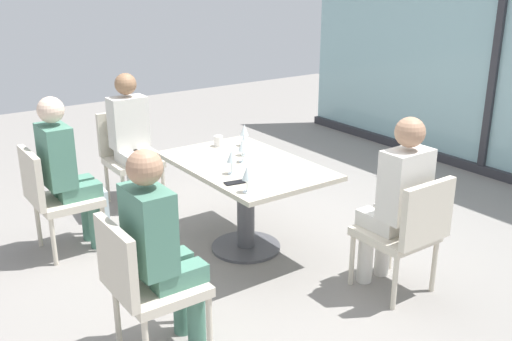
{
  "coord_description": "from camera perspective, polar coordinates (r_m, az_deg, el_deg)",
  "views": [
    {
      "loc": [
        3.53,
        -2.4,
        2.15
      ],
      "look_at": [
        0.0,
        0.1,
        0.65
      ],
      "focal_mm": 40.78,
      "sensor_mm": 36.0,
      "label": 1
    }
  ],
  "objects": [
    {
      "name": "dining_table_main",
      "position": [
        4.56,
        -1.03,
        -1.41
      ],
      "size": [
        1.35,
        0.88,
        0.73
      ],
      "color": "#BCB29E",
      "rests_on": "ground_plane"
    },
    {
      "name": "person_front_right",
      "position": [
        3.33,
        -9.43,
        -7.02
      ],
      "size": [
        0.34,
        0.39,
        1.26
      ],
      "color": "#4C7F6B",
      "rests_on": "ground_plane"
    },
    {
      "name": "wine_glass_0",
      "position": [
        4.49,
        -1.27,
        2.45
      ],
      "size": [
        0.07,
        0.07,
        0.18
      ],
      "color": "silver",
      "rests_on": "dining_table_main"
    },
    {
      "name": "wine_glass_1",
      "position": [
        4.65,
        -1.13,
        3.04
      ],
      "size": [
        0.07,
        0.07,
        0.18
      ],
      "color": "silver",
      "rests_on": "dining_table_main"
    },
    {
      "name": "person_far_right",
      "position": [
        4.05,
        13.68,
        -2.44
      ],
      "size": [
        0.39,
        0.34,
        1.26
      ],
      "color": "silver",
      "rests_on": "ground_plane"
    },
    {
      "name": "chair_far_right",
      "position": [
        4.06,
        14.61,
        -5.56
      ],
      "size": [
        0.5,
        0.46,
        0.87
      ],
      "color": "beige",
      "rests_on": "ground_plane"
    },
    {
      "name": "person_side_end",
      "position": [
        5.53,
        -12.09,
        3.51
      ],
      "size": [
        0.39,
        0.34,
        1.26
      ],
      "color": "silver",
      "rests_on": "ground_plane"
    },
    {
      "name": "window_wall_backdrop",
      "position": [
        6.68,
        22.53,
        9.63
      ],
      "size": [
        5.53,
        0.1,
        2.7
      ],
      "color": "#8EB7BC",
      "rests_on": "ground_plane"
    },
    {
      "name": "chair_front_right",
      "position": [
        3.38,
        -10.93,
        -10.55
      ],
      "size": [
        0.46,
        0.5,
        0.87
      ],
      "color": "beige",
      "rests_on": "ground_plane"
    },
    {
      "name": "coffee_cup",
      "position": [
        4.93,
        -3.7,
        2.9
      ],
      "size": [
        0.08,
        0.08,
        0.09
      ],
      "primitive_type": "cylinder",
      "color": "white",
      "rests_on": "dining_table_main"
    },
    {
      "name": "wine_glass_4",
      "position": [
        3.87,
        -0.89,
        -0.32
      ],
      "size": [
        0.07,
        0.07,
        0.18
      ],
      "color": "silver",
      "rests_on": "dining_table_main"
    },
    {
      "name": "handbag_0",
      "position": [
        5.5,
        -15.45,
        -3.05
      ],
      "size": [
        0.31,
        0.19,
        0.28
      ],
      "primitive_type": "cube",
      "rotation": [
        0.0,
        0.0,
        -0.1
      ],
      "color": "silver",
      "rests_on": "ground_plane"
    },
    {
      "name": "person_front_left",
      "position": [
        4.75,
        -18.2,
        0.35
      ],
      "size": [
        0.34,
        0.39,
        1.26
      ],
      "color": "#4C7F6B",
      "rests_on": "ground_plane"
    },
    {
      "name": "wine_glass_2",
      "position": [
        4.92,
        -1.15,
        3.93
      ],
      "size": [
        0.07,
        0.07,
        0.18
      ],
      "color": "silver",
      "rests_on": "dining_table_main"
    },
    {
      "name": "chair_side_end",
      "position": [
        5.69,
        -12.39,
        1.77
      ],
      "size": [
        0.5,
        0.46,
        0.87
      ],
      "color": "beige",
      "rests_on": "ground_plane"
    },
    {
      "name": "chair_front_left",
      "position": [
        4.79,
        -19.19,
        -2.2
      ],
      "size": [
        0.46,
        0.5,
        0.87
      ],
      "color": "beige",
      "rests_on": "ground_plane"
    },
    {
      "name": "ground_plane",
      "position": [
        4.78,
        -0.99,
        -7.61
      ],
      "size": [
        12.0,
        12.0,
        0.0
      ],
      "primitive_type": "plane",
      "color": "gray"
    },
    {
      "name": "cell_phone_on_table",
      "position": [
        4.08,
        -2.11,
        -1.2
      ],
      "size": [
        0.09,
        0.15,
        0.01
      ],
      "primitive_type": "cube",
      "rotation": [
        0.0,
        0.0,
        -0.17
      ],
      "color": "black",
      "rests_on": "dining_table_main"
    },
    {
      "name": "wine_glass_3",
      "position": [
        4.23,
        -2.41,
        1.37
      ],
      "size": [
        0.07,
        0.07,
        0.18
      ],
      "color": "silver",
      "rests_on": "dining_table_main"
    }
  ]
}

